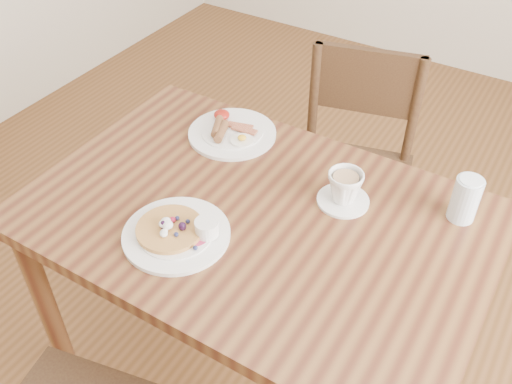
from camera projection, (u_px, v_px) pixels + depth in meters
ground at (256, 370)px, 1.98m from camera, size 5.00×5.00×0.00m
dining_table at (256, 239)px, 1.55m from camera, size 1.20×0.80×0.75m
chair_far at (351, 164)px, 2.06m from camera, size 0.51×0.51×0.88m
pancake_plate at (178, 232)px, 1.41m from camera, size 0.27×0.27×0.06m
breakfast_plate at (231, 132)px, 1.75m from camera, size 0.27×0.27×0.04m
teacup_saucer at (344, 189)px, 1.49m from camera, size 0.14×0.14×0.10m
water_glass at (465, 199)px, 1.44m from camera, size 0.07×0.07×0.12m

